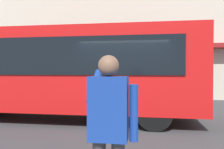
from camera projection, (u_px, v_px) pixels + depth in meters
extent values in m
plane|color=#38383A|center=(125.00, 125.00, 6.89)|extent=(60.00, 60.00, 0.00)
cube|color=maroon|center=(198.00, 46.00, 12.43)|extent=(4.40, 1.10, 0.24)
cube|color=red|center=(65.00, 70.00, 7.72)|extent=(9.00, 2.50, 2.60)
cube|color=black|center=(49.00, 56.00, 6.47)|extent=(7.60, 0.06, 1.10)
cylinder|color=black|center=(6.00, 99.00, 9.29)|extent=(1.00, 0.28, 1.00)
cylinder|color=black|center=(152.00, 102.00, 8.38)|extent=(1.00, 0.28, 1.00)
cylinder|color=black|center=(154.00, 113.00, 6.20)|extent=(1.00, 0.28, 1.00)
cube|color=navy|center=(109.00, 108.00, 2.31)|extent=(0.40, 0.24, 0.66)
sphere|color=brown|center=(109.00, 66.00, 2.30)|extent=(0.22, 0.22, 0.22)
cylinder|color=navy|center=(134.00, 113.00, 2.27)|extent=(0.09, 0.09, 0.58)
cylinder|color=navy|center=(95.00, 86.00, 2.49)|extent=(0.09, 0.48, 0.37)
cube|color=black|center=(104.00, 68.00, 2.61)|extent=(0.07, 0.01, 0.14)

